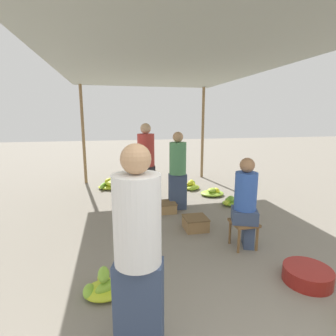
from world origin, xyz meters
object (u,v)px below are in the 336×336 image
(stool, at_px, (244,226))
(banana_pile_right_3, at_px, (231,202))
(vendor_seated, at_px, (246,202))
(crate_mid, at_px, (195,223))
(crate_near, at_px, (166,207))
(banana_pile_left_1, at_px, (104,287))
(vendor_foreground, at_px, (138,251))
(banana_pile_right_2, at_px, (191,186))
(shopper_walking_far, at_px, (178,170))
(shopper_walking_mid, at_px, (146,162))
(banana_pile_left_0, at_px, (109,185))
(basin_black, at_px, (307,275))
(banana_pile_right_0, at_px, (212,192))

(stool, bearing_deg, banana_pile_right_3, 69.57)
(vendor_seated, bearing_deg, crate_mid, 124.91)
(crate_near, bearing_deg, banana_pile_left_1, -116.67)
(stool, bearing_deg, crate_near, 115.95)
(vendor_foreground, relative_size, crate_mid, 4.37)
(banana_pile_right_2, relative_size, crate_near, 1.36)
(banana_pile_left_1, height_order, crate_near, banana_pile_left_1)
(crate_mid, bearing_deg, shopper_walking_far, 92.56)
(vendor_seated, relative_size, crate_mid, 3.41)
(banana_pile_right_3, xyz_separation_m, shopper_walking_mid, (-1.69, 0.67, 0.80))
(crate_mid, bearing_deg, shopper_walking_mid, 109.69)
(crate_mid, bearing_deg, stool, -56.29)
(vendor_seated, xyz_separation_m, shopper_walking_mid, (-1.08, 2.34, 0.21))
(stool, bearing_deg, crate_mid, 123.71)
(vendor_foreground, distance_m, shopper_walking_far, 3.28)
(stool, height_order, crate_near, stool)
(crate_mid, height_order, shopper_walking_mid, shopper_walking_mid)
(banana_pile_left_0, distance_m, banana_pile_right_3, 3.11)
(crate_mid, bearing_deg, banana_pile_left_0, 116.13)
(banana_pile_left_0, height_order, banana_pile_left_1, banana_pile_left_1)
(vendor_foreground, xyz_separation_m, banana_pile_left_0, (-0.26, 4.91, -0.75))
(banana_pile_right_2, xyz_separation_m, banana_pile_right_3, (0.45, -1.38, -0.01))
(stool, height_order, banana_pile_right_3, stool)
(vendor_seated, xyz_separation_m, banana_pile_left_0, (-1.88, 3.54, -0.56))
(basin_black, height_order, banana_pile_right_0, banana_pile_right_0)
(banana_pile_left_1, xyz_separation_m, shopper_walking_far, (1.38, 2.35, 0.72))
(stool, xyz_separation_m, banana_pile_left_1, (-1.90, -0.62, -0.23))
(vendor_seated, height_order, banana_pile_right_3, vendor_seated)
(banana_pile_right_3, bearing_deg, basin_black, -96.87)
(banana_pile_right_3, bearing_deg, banana_pile_left_0, 143.19)
(banana_pile_left_0, relative_size, shopper_walking_mid, 0.33)
(crate_near, bearing_deg, banana_pile_right_2, 56.48)
(stool, bearing_deg, banana_pile_right_0, 78.10)
(stool, xyz_separation_m, shopper_walking_mid, (-1.06, 2.35, 0.57))
(banana_pile_left_1, distance_m, banana_pile_right_3, 3.42)
(basin_black, relative_size, banana_pile_right_2, 1.01)
(banana_pile_left_1, bearing_deg, vendor_foreground, -68.36)
(vendor_seated, height_order, crate_mid, vendor_seated)
(banana_pile_right_3, relative_size, crate_near, 1.30)
(banana_pile_left_1, xyz_separation_m, banana_pile_right_3, (2.53, 2.30, -0.00))
(vendor_foreground, relative_size, banana_pile_right_3, 3.31)
(banana_pile_left_1, bearing_deg, banana_pile_right_2, 60.52)
(banana_pile_left_0, relative_size, crate_near, 1.46)
(stool, height_order, banana_pile_right_0, stool)
(shopper_walking_mid, bearing_deg, banana_pile_right_3, -21.54)
(banana_pile_right_3, relative_size, shopper_walking_far, 0.32)
(shopper_walking_far, bearing_deg, banana_pile_right_2, 62.41)
(stool, xyz_separation_m, crate_mid, (-0.47, 0.71, -0.21))
(stool, bearing_deg, shopper_walking_far, 106.66)
(banana_pile_right_0, xyz_separation_m, crate_near, (-1.30, -0.85, 0.03))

